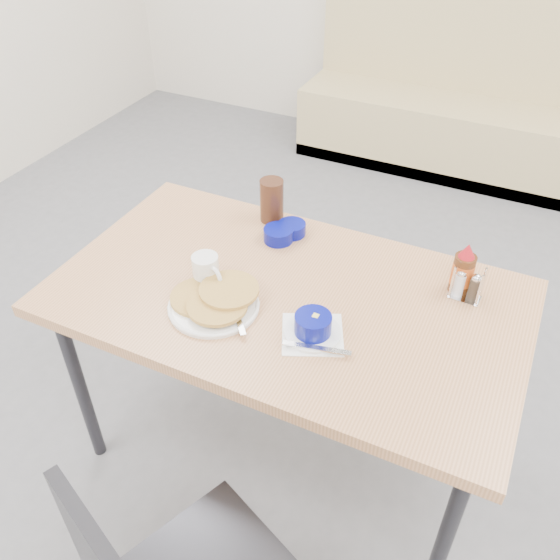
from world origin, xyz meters
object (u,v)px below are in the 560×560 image
at_px(grits_setting, 313,327).
at_px(syrup_bottle, 463,271).
at_px(butter_bowl, 278,235).
at_px(coffee_mug, 207,269).
at_px(pancake_plate, 215,301).
at_px(dining_table, 287,308).
at_px(booth_bench, 453,112).
at_px(creamer_bowl, 292,229).
at_px(amber_tumbler, 272,201).
at_px(condiment_caddy, 466,287).

height_order(grits_setting, syrup_bottle, syrup_bottle).
bearing_deg(butter_bowl, coffee_mug, -109.06).
relative_size(pancake_plate, butter_bowl, 2.84).
bearing_deg(dining_table, booth_bench, 90.00).
xyz_separation_m(creamer_bowl, amber_tumbler, (-0.10, 0.05, 0.06)).
relative_size(creamer_bowl, butter_bowl, 0.94).
bearing_deg(butter_bowl, syrup_bottle, -0.12).
height_order(booth_bench, creamer_bowl, booth_bench).
distance_m(amber_tumbler, syrup_bottle, 0.68).
height_order(creamer_bowl, amber_tumbler, amber_tumbler).
bearing_deg(coffee_mug, amber_tumbler, 86.39).
relative_size(pancake_plate, condiment_caddy, 2.53).
xyz_separation_m(grits_setting, condiment_caddy, (0.34, 0.34, 0.01)).
bearing_deg(grits_setting, butter_bowl, 127.44).
xyz_separation_m(dining_table, creamer_bowl, (-0.12, 0.29, 0.08)).
xyz_separation_m(booth_bench, condiment_caddy, (0.48, -2.33, 0.45)).
relative_size(booth_bench, amber_tumbler, 12.40).
xyz_separation_m(dining_table, syrup_bottle, (0.46, 0.23, 0.14)).
xyz_separation_m(booth_bench, syrup_bottle, (0.46, -2.30, 0.48)).
bearing_deg(butter_bowl, pancake_plate, -93.16).
height_order(booth_bench, grits_setting, booth_bench).
height_order(booth_bench, pancake_plate, booth_bench).
relative_size(booth_bench, grits_setting, 7.98).
relative_size(coffee_mug, butter_bowl, 1.15).
height_order(booth_bench, coffee_mug, booth_bench).
bearing_deg(dining_table, condiment_caddy, 23.34).
xyz_separation_m(dining_table, pancake_plate, (-0.16, -0.14, 0.08)).
bearing_deg(condiment_caddy, coffee_mug, -156.63).
bearing_deg(syrup_bottle, booth_bench, 101.29).
distance_m(booth_bench, pancake_plate, 2.72).
bearing_deg(butter_bowl, condiment_caddy, -2.57).
height_order(pancake_plate, butter_bowl, pancake_plate).
bearing_deg(amber_tumbler, coffee_mug, -93.61).
bearing_deg(booth_bench, amber_tumbler, -95.65).
bearing_deg(creamer_bowl, butter_bowl, -114.95).
relative_size(booth_bench, dining_table, 1.36).
bearing_deg(booth_bench, condiment_caddy, -78.31).
bearing_deg(dining_table, butter_bowl, 120.96).
xyz_separation_m(dining_table, coffee_mug, (-0.24, -0.05, 0.11)).
bearing_deg(pancake_plate, butter_bowl, 86.84).
height_order(pancake_plate, amber_tumbler, amber_tumbler).
bearing_deg(dining_table, pancake_plate, -138.32).
bearing_deg(amber_tumbler, pancake_plate, -83.59).
bearing_deg(condiment_caddy, dining_table, -153.24).
height_order(dining_table, pancake_plate, pancake_plate).
xyz_separation_m(coffee_mug, butter_bowl, (0.10, 0.29, -0.02)).
relative_size(grits_setting, amber_tumbler, 1.55).
bearing_deg(amber_tumbler, grits_setting, -52.89).
height_order(amber_tumbler, condiment_caddy, amber_tumbler).
bearing_deg(booth_bench, coffee_mug, -95.34).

